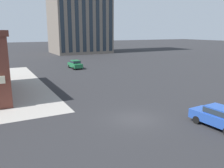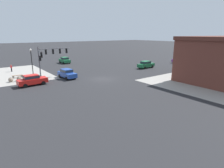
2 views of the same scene
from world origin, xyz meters
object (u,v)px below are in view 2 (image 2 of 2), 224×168
(car_main_southbound_near, at_px, (32,80))
(car_parked_curb, at_px, (179,59))
(bollard_sphere_curb_c, at_px, (11,80))
(bench_near_signal, at_px, (17,76))
(street_lamp_corner_near, at_px, (32,60))
(traffic_signal_main, at_px, (48,56))
(bollard_sphere_curb_a, at_px, (28,77))
(pedestrian_near_bench, at_px, (11,68))
(car_cross_eastbound, at_px, (146,64))
(bollard_sphere_curb_b, at_px, (19,79))
(car_main_northbound_far, at_px, (191,64))
(car_main_northbound_near, at_px, (67,73))
(car_cross_westbound, at_px, (65,60))

(car_main_southbound_near, bearing_deg, car_parked_curb, -179.40)
(bollard_sphere_curb_c, relative_size, car_main_southbound_near, 0.17)
(bench_near_signal, relative_size, street_lamp_corner_near, 0.34)
(traffic_signal_main, distance_m, street_lamp_corner_near, 2.85)
(bollard_sphere_curb_a, distance_m, pedestrian_near_bench, 9.92)
(bollard_sphere_curb_c, distance_m, car_cross_eastbound, 28.48)
(traffic_signal_main, distance_m, bench_near_signal, 6.93)
(bollard_sphere_curb_a, height_order, bollard_sphere_curb_b, same)
(car_main_northbound_far, bearing_deg, pedestrian_near_bench, -30.70)
(car_main_northbound_near, height_order, car_main_southbound_near, same)
(traffic_signal_main, height_order, car_cross_eastbound, traffic_signal_main)
(traffic_signal_main, relative_size, bollard_sphere_curb_c, 8.10)
(bollard_sphere_curb_a, xyz_separation_m, car_main_northbound_far, (-33.91, 10.91, 0.53))
(bench_near_signal, distance_m, car_main_northbound_near, 9.36)
(car_cross_eastbound, bearing_deg, bollard_sphere_curb_b, -9.64)
(traffic_signal_main, distance_m, car_cross_westbound, 17.75)
(car_main_southbound_near, height_order, car_cross_eastbound, same)
(pedestrian_near_bench, relative_size, car_cross_westbound, 0.35)
(car_main_northbound_near, height_order, car_cross_westbound, same)
(pedestrian_near_bench, height_order, car_cross_eastbound, car_cross_eastbound)
(bollard_sphere_curb_b, relative_size, bollard_sphere_curb_c, 1.00)
(bench_near_signal, xyz_separation_m, car_cross_eastbound, (-26.58, 7.26, 0.59))
(pedestrian_near_bench, distance_m, car_cross_eastbound, 30.05)
(pedestrian_near_bench, distance_m, street_lamp_corner_near, 10.33)
(car_main_southbound_near, bearing_deg, traffic_signal_main, -135.81)
(car_main_northbound_near, xyz_separation_m, car_parked_curb, (-33.12, 1.02, 0.00))
(bollard_sphere_curb_c, xyz_separation_m, car_main_northbound_far, (-36.69, 10.84, 0.53))
(car_cross_westbound, bearing_deg, pedestrian_near_bench, 17.59)
(car_main_southbound_near, xyz_separation_m, car_cross_eastbound, (-25.75, -0.01, 0.00))
(bollard_sphere_curb_c, bearing_deg, car_main_southbound_near, 118.20)
(car_main_southbound_near, xyz_separation_m, car_parked_curb, (-39.58, -0.42, 0.00))
(traffic_signal_main, relative_size, car_cross_eastbound, 1.39)
(bollard_sphere_curb_a, relative_size, bollard_sphere_curb_b, 1.00)
(bollard_sphere_curb_b, bearing_deg, car_cross_eastbound, 170.36)
(street_lamp_corner_near, distance_m, car_main_northbound_near, 6.47)
(car_cross_westbound, bearing_deg, car_cross_eastbound, 123.44)
(car_cross_eastbound, relative_size, car_parked_curb, 1.00)
(traffic_signal_main, xyz_separation_m, car_main_northbound_near, (-2.38, 2.53, -3.02))
(bollard_sphere_curb_b, relative_size, street_lamp_corner_near, 0.14)
(car_main_northbound_far, xyz_separation_m, car_cross_eastbound, (8.56, -6.41, 0.00))
(car_main_southbound_near, bearing_deg, bench_near_signal, -83.48)
(bollard_sphere_curb_a, bearing_deg, car_cross_eastbound, 169.95)
(traffic_signal_main, relative_size, pedestrian_near_bench, 3.99)
(pedestrian_near_bench, height_order, car_main_southbound_near, car_main_southbound_near)
(traffic_signal_main, relative_size, bench_near_signal, 3.46)
(bollard_sphere_curb_a, xyz_separation_m, pedestrian_near_bench, (1.05, -9.85, 0.50))
(bench_near_signal, bearing_deg, car_main_southbound_near, 96.52)
(traffic_signal_main, distance_m, car_cross_eastbound, 22.23)
(bollard_sphere_curb_c, distance_m, car_main_southbound_near, 5.06)
(bollard_sphere_curb_b, distance_m, car_main_southbound_near, 4.72)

